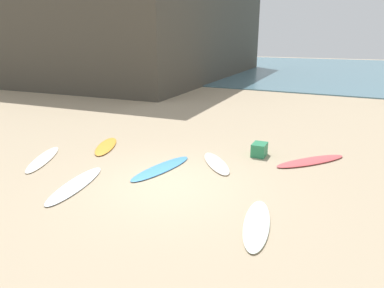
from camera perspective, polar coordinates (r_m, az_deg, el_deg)
name	(u,v)px	position (r m, az deg, el deg)	size (l,w,h in m)	color
ground_plane	(170,185)	(9.06, -3.70, -6.84)	(120.00, 120.00, 0.00)	tan
ocean_water	(329,69)	(44.47, 21.78, 11.47)	(120.00, 40.00, 0.08)	slate
coastal_headland	(114,23)	(37.38, -12.77, 18.93)	(23.61, 25.91, 9.94)	#474238
surfboard_0	(76,185)	(9.50, -18.75, -6.41)	(0.59, 2.50, 0.06)	silver
surfboard_1	(311,161)	(11.24, 19.12, -2.68)	(0.57, 2.56, 0.08)	#D64C4F
surfboard_2	(43,159)	(11.80, -23.47, -2.28)	(0.51, 2.44, 0.06)	silver
surfboard_3	(257,224)	(7.37, 10.69, -12.88)	(0.53, 2.12, 0.07)	white
surfboard_4	(216,163)	(10.49, 4.04, -3.15)	(0.55, 2.00, 0.08)	silver
surfboard_5	(161,168)	(10.12, -5.11, -4.01)	(0.58, 2.45, 0.06)	#4896DA
surfboard_6	(106,146)	(12.43, -14.08, -0.34)	(0.58, 2.08, 0.08)	#F39E30
beach_cooler	(259,150)	(11.35, 11.11, -0.92)	(0.59, 0.43, 0.42)	#287F51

